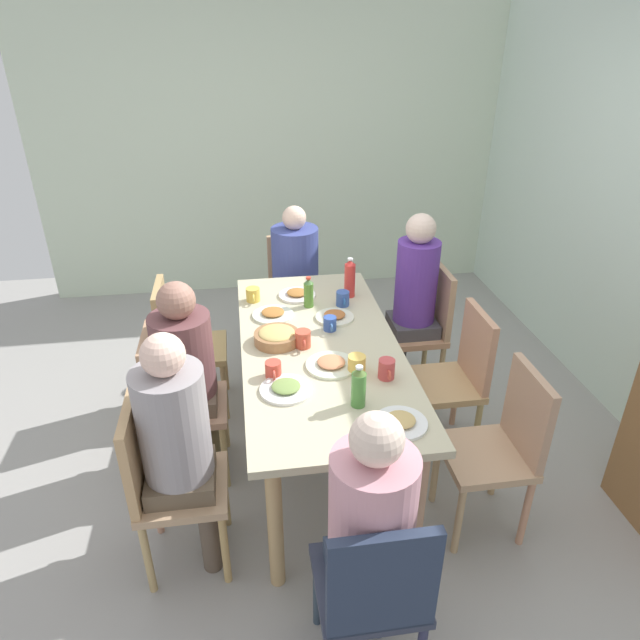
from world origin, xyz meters
TOP-DOWN VIEW (x-y plane):
  - ground_plane at (0.00, 0.00)m, footprint 6.01×6.01m
  - wall_left at (-2.57, 0.00)m, footprint 0.12×4.21m
  - dining_table at (0.00, 0.00)m, footprint 1.84×0.84m
  - chair_0 at (-0.61, -0.80)m, footprint 0.40×0.40m
  - chair_1 at (0.00, 0.80)m, footprint 0.40×0.40m
  - chair_2 at (1.30, 0.00)m, footprint 0.40×0.40m
  - person_2 at (1.21, 0.00)m, footprint 0.31×0.31m
  - chair_3 at (-1.30, 0.00)m, footprint 0.40×0.40m
  - person_3 at (-1.21, 0.00)m, footprint 0.34×0.34m
  - chair_4 at (-0.61, 0.80)m, footprint 0.40×0.40m
  - person_4 at (-0.61, 0.71)m, footprint 0.30×0.30m
  - chair_5 at (0.61, 0.80)m, footprint 0.40×0.40m
  - chair_6 at (0.61, -0.80)m, footprint 0.40×0.40m
  - person_6 at (0.61, -0.71)m, footprint 0.30×0.30m
  - chair_7 at (0.00, -0.80)m, footprint 0.40×0.40m
  - person_7 at (0.00, -0.71)m, footprint 0.32×0.32m
  - plate_0 at (0.22, 0.02)m, footprint 0.26×0.26m
  - plate_1 at (-0.28, 0.13)m, footprint 0.23×0.23m
  - plate_2 at (-0.61, -0.05)m, footprint 0.23×0.23m
  - plate_3 at (0.72, 0.24)m, footprint 0.23×0.23m
  - plate_4 at (-0.37, -0.23)m, footprint 0.24×0.24m
  - plate_5 at (0.40, -0.22)m, footprint 0.25×0.25m
  - bowl_0 at (-0.06, -0.23)m, footprint 0.24×0.24m
  - cup_0 at (-0.59, -0.33)m, footprint 0.12×0.09m
  - cup_1 at (0.01, -0.09)m, footprint 0.12×0.08m
  - cup_2 at (0.36, 0.27)m, footprint 0.12×0.08m
  - cup_3 at (0.29, 0.14)m, footprint 0.12×0.09m
  - cup_4 at (0.27, -0.27)m, footprint 0.12×0.08m
  - cup_5 at (-0.44, 0.21)m, footprint 0.12×0.08m
  - cup_6 at (-0.15, 0.08)m, footprint 0.11×0.07m
  - bottle_0 at (0.56, 0.09)m, footprint 0.07×0.07m
  - bottle_1 at (-0.46, 0.00)m, footprint 0.06×0.06m
  - bottle_2 at (-0.57, 0.27)m, footprint 0.07×0.07m

SIDE VIEW (x-z plane):
  - ground_plane at x=0.00m, z-range 0.00..0.00m
  - chair_0 at x=-0.61m, z-range 0.06..0.96m
  - chair_1 at x=0.00m, z-range 0.06..0.96m
  - chair_2 at x=1.30m, z-range 0.06..0.96m
  - chair_3 at x=-1.30m, z-range 0.06..0.96m
  - chair_4 at x=-0.61m, z-range 0.06..0.96m
  - chair_5 at x=0.61m, z-range 0.06..0.96m
  - chair_6 at x=0.61m, z-range 0.06..0.96m
  - chair_7 at x=0.00m, z-range 0.06..0.96m
  - dining_table at x=0.00m, z-range 0.29..1.07m
  - person_3 at x=-1.21m, z-range 0.13..1.30m
  - person_7 at x=0.00m, z-range 0.12..1.31m
  - person_2 at x=1.21m, z-range 0.12..1.35m
  - person_6 at x=0.61m, z-range 0.12..1.36m
  - person_4 at x=-0.61m, z-range 0.11..1.39m
  - plate_0 at x=0.22m, z-range 0.77..0.81m
  - plate_1 at x=-0.28m, z-range 0.77..0.81m
  - plate_2 at x=-0.61m, z-range 0.77..0.81m
  - plate_3 at x=0.72m, z-range 0.77..0.81m
  - plate_4 at x=-0.37m, z-range 0.77..0.81m
  - plate_5 at x=0.40m, z-range 0.77..0.81m
  - bowl_0 at x=-0.06m, z-range 0.77..0.85m
  - cup_6 at x=-0.15m, z-range 0.77..0.85m
  - cup_4 at x=0.27m, z-range 0.77..0.86m
  - cup_0 at x=-0.59m, z-range 0.77..0.86m
  - cup_3 at x=0.29m, z-range 0.77..0.86m
  - cup_5 at x=-0.44m, z-range 0.77..0.87m
  - cup_1 at x=0.01m, z-range 0.77..0.87m
  - cup_2 at x=0.36m, z-range 0.77..0.87m
  - bottle_1 at x=-0.46m, z-range 0.77..0.96m
  - bottle_0 at x=0.56m, z-range 0.77..0.98m
  - bottle_2 at x=-0.57m, z-range 0.77..1.02m
  - wall_left at x=-2.57m, z-range 0.00..2.60m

